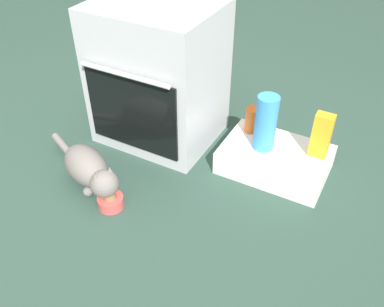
{
  "coord_description": "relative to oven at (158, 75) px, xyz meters",
  "views": [
    {
      "loc": [
        1.08,
        -1.31,
        1.45
      ],
      "look_at": [
        0.36,
        0.02,
        0.25
      ],
      "focal_mm": 38.79,
      "sensor_mm": 36.0,
      "label": 1
    }
  ],
  "objects": [
    {
      "name": "ground",
      "position": [
        0.05,
        -0.39,
        -0.39
      ],
      "size": [
        8.0,
        8.0,
        0.0
      ],
      "primitive_type": "plane",
      "color": "#284238"
    },
    {
      "name": "oven",
      "position": [
        0.0,
        0.0,
        0.0
      ],
      "size": [
        0.63,
        0.58,
        0.77
      ],
      "color": "#B7BABF",
      "rests_on": "ground"
    },
    {
      "name": "pantry_cabinet",
      "position": [
        0.71,
        0.0,
        -0.32
      ],
      "size": [
        0.55,
        0.37,
        0.13
      ],
      "primitive_type": "cube",
      "color": "white",
      "rests_on": "ground"
    },
    {
      "name": "food_bowl",
      "position": [
        0.11,
        -0.64,
        -0.35
      ],
      "size": [
        0.13,
        0.13,
        0.08
      ],
      "color": "#C64C47",
      "rests_on": "ground"
    },
    {
      "name": "cat",
      "position": [
        -0.07,
        -0.56,
        -0.28
      ],
      "size": [
        0.61,
        0.32,
        0.2
      ],
      "rotation": [
        0.0,
        0.0,
        -0.4
      ],
      "color": "slate",
      "rests_on": "ground"
    },
    {
      "name": "juice_carton",
      "position": [
        0.9,
        0.06,
        -0.13
      ],
      "size": [
        0.09,
        0.06,
        0.24
      ],
      "primitive_type": "cube",
      "color": "orange",
      "rests_on": "pantry_cabinet"
    },
    {
      "name": "water_bottle",
      "position": [
        0.63,
        -0.01,
        -0.1
      ],
      "size": [
        0.11,
        0.11,
        0.3
      ],
      "primitive_type": "cylinder",
      "color": "#388CD1",
      "rests_on": "pantry_cabinet"
    },
    {
      "name": "sauce_jar",
      "position": [
        0.53,
        0.1,
        -0.18
      ],
      "size": [
        0.08,
        0.08,
        0.14
      ],
      "primitive_type": "cylinder",
      "color": "#D16023",
      "rests_on": "pantry_cabinet"
    }
  ]
}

